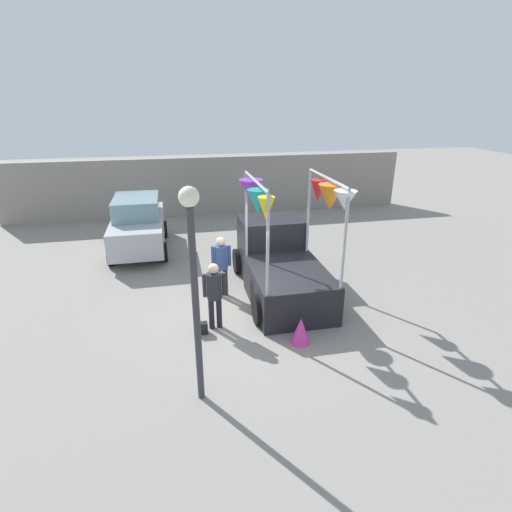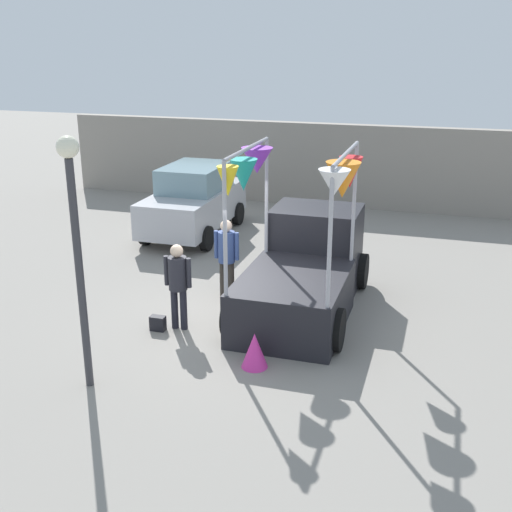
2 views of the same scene
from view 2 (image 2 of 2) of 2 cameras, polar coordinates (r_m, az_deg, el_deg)
name	(u,v)px [view 2 (image 2 of 2)]	position (r m, az deg, el deg)	size (l,w,h in m)	color
ground_plane	(241,322)	(12.29, -1.32, -5.90)	(60.00, 60.00, 0.00)	gray
vendor_truck	(305,264)	(12.70, 4.42, -0.67)	(2.52, 4.13, 3.33)	black
parked_car	(194,200)	(17.57, -5.53, 4.96)	(1.88, 4.00, 1.88)	#B7B7BC
person_customer	(178,279)	(11.74, -6.96, -2.02)	(0.53, 0.34, 1.64)	black
person_vendor	(227,252)	(13.01, -2.63, 0.37)	(0.53, 0.34, 1.69)	#2D2823
handbag	(158,323)	(12.04, -8.72, -5.93)	(0.28, 0.16, 0.28)	black
street_lamp	(75,229)	(9.58, -15.76, 2.31)	(0.32, 0.32, 3.88)	#333338
brick_boundary_wall	(334,165)	(20.60, 6.92, 8.00)	(18.00, 0.36, 2.60)	gray
folded_kite_bundle_magenta	(255,350)	(10.59, -0.13, -8.38)	(0.44, 0.44, 0.60)	#D83399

